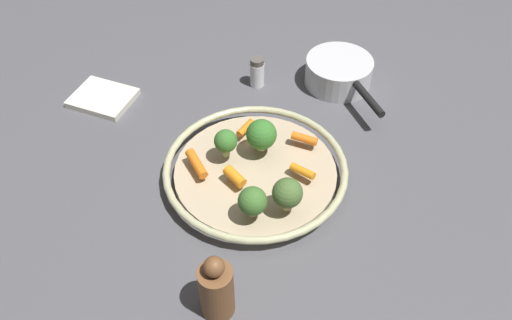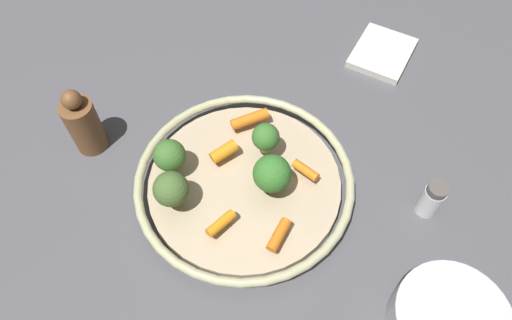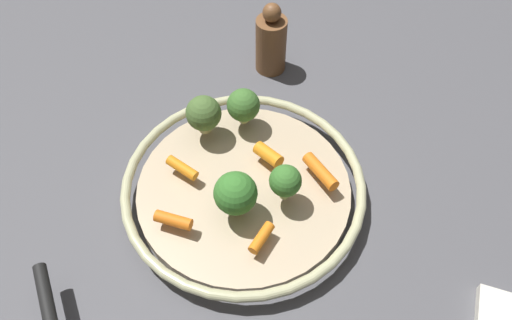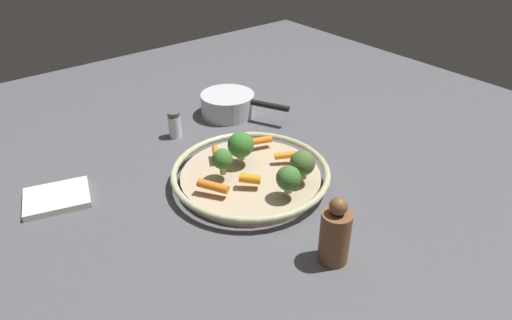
% 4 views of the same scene
% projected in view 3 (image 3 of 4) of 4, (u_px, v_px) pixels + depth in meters
% --- Properties ---
extents(ground_plane, '(1.90, 1.90, 0.00)m').
position_uv_depth(ground_plane, '(244.00, 195.00, 0.72)').
color(ground_plane, '#4C4C51').
extents(serving_bowl, '(0.34, 0.34, 0.04)m').
position_uv_depth(serving_bowl, '(244.00, 188.00, 0.70)').
color(serving_bowl, tan).
rests_on(serving_bowl, ground_plane).
extents(baby_carrot_right, '(0.05, 0.03, 0.01)m').
position_uv_depth(baby_carrot_right, '(261.00, 238.00, 0.63)').
color(baby_carrot_right, orange).
rests_on(baby_carrot_right, serving_bowl).
extents(baby_carrot_center, '(0.06, 0.05, 0.02)m').
position_uv_depth(baby_carrot_center, '(320.00, 171.00, 0.69)').
color(baby_carrot_center, orange).
rests_on(baby_carrot_center, serving_bowl).
extents(baby_carrot_near_rim, '(0.04, 0.05, 0.02)m').
position_uv_depth(baby_carrot_near_rim, '(182.00, 168.00, 0.69)').
color(baby_carrot_near_rim, orange).
rests_on(baby_carrot_near_rim, serving_bowl).
extents(baby_carrot_left, '(0.05, 0.05, 0.02)m').
position_uv_depth(baby_carrot_left, '(268.00, 155.00, 0.70)').
color(baby_carrot_left, orange).
rests_on(baby_carrot_left, serving_bowl).
extents(baby_carrot_back, '(0.03, 0.05, 0.02)m').
position_uv_depth(baby_carrot_back, '(173.00, 220.00, 0.64)').
color(baby_carrot_back, orange).
rests_on(baby_carrot_back, serving_bowl).
extents(broccoli_floret_mid, '(0.04, 0.04, 0.06)m').
position_uv_depth(broccoli_floret_mid, '(285.00, 181.00, 0.65)').
color(broccoli_floret_mid, '#9BA566').
rests_on(broccoli_floret_mid, serving_bowl).
extents(broccoli_floret_edge, '(0.05, 0.05, 0.06)m').
position_uv_depth(broccoli_floret_edge, '(204.00, 114.00, 0.72)').
color(broccoli_floret_edge, tan).
rests_on(broccoli_floret_edge, serving_bowl).
extents(broccoli_floret_small, '(0.06, 0.06, 0.07)m').
position_uv_depth(broccoli_floret_small, '(236.00, 193.00, 0.63)').
color(broccoli_floret_small, '#99A766').
rests_on(broccoli_floret_small, serving_bowl).
extents(broccoli_floret_large, '(0.05, 0.05, 0.06)m').
position_uv_depth(broccoli_floret_large, '(243.00, 105.00, 0.73)').
color(broccoli_floret_large, tan).
rests_on(broccoli_floret_large, serving_bowl).
extents(pepper_mill, '(0.05, 0.05, 0.13)m').
position_uv_depth(pepper_mill, '(271.00, 42.00, 0.84)').
color(pepper_mill, brown).
rests_on(pepper_mill, ground_plane).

